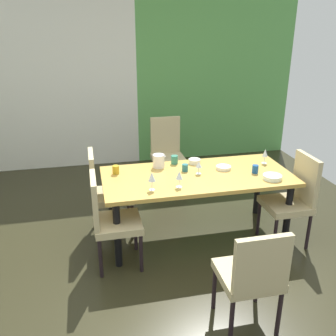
# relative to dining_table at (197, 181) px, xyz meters

# --- Properties ---
(ground_plane) EXTENTS (5.87, 6.30, 0.02)m
(ground_plane) POSITION_rel_dining_table_xyz_m (-0.53, -0.53, -0.67)
(ground_plane) COLOR #2A2817
(back_panel_interior) EXTENTS (3.21, 0.10, 2.72)m
(back_panel_interior) POSITION_rel_dining_table_xyz_m (-1.87, 2.57, 0.70)
(back_panel_interior) COLOR silver
(back_panel_interior) RESTS_ON ground_plane
(garden_window_panel) EXTENTS (2.66, 0.10, 2.72)m
(garden_window_panel) POSITION_rel_dining_table_xyz_m (1.07, 2.57, 0.70)
(garden_window_panel) COLOR #589B4C
(garden_window_panel) RESTS_ON ground_plane
(dining_table) EXTENTS (1.98, 0.92, 0.74)m
(dining_table) POSITION_rel_dining_table_xyz_m (0.00, 0.00, 0.00)
(dining_table) COLOR #BE9441
(dining_table) RESTS_ON ground_plane
(chair_left_far) EXTENTS (0.44, 0.44, 0.96)m
(chair_left_far) POSITION_rel_dining_table_xyz_m (-0.96, 0.31, -0.14)
(chair_left_far) COLOR tan
(chair_left_far) RESTS_ON ground_plane
(chair_head_near) EXTENTS (0.44, 0.44, 0.90)m
(chair_head_near) POSITION_rel_dining_table_xyz_m (0.01, -1.39, -0.15)
(chair_head_near) COLOR tan
(chair_head_near) RESTS_ON ground_plane
(chair_left_near) EXTENTS (0.44, 0.44, 0.94)m
(chair_left_near) POSITION_rel_dining_table_xyz_m (-0.96, -0.31, -0.14)
(chair_left_near) COLOR tan
(chair_left_near) RESTS_ON ground_plane
(chair_head_far) EXTENTS (0.44, 0.44, 1.00)m
(chair_head_far) POSITION_rel_dining_table_xyz_m (-0.02, 1.40, -0.12)
(chair_head_far) COLOR tan
(chair_head_far) RESTS_ON ground_plane
(chair_right_near) EXTENTS (0.44, 0.44, 0.98)m
(chair_right_near) POSITION_rel_dining_table_xyz_m (0.96, -0.31, -0.13)
(chair_right_near) COLOR tan
(chair_right_near) RESTS_ON ground_plane
(wine_glass_south) EXTENTS (0.06, 0.06, 0.14)m
(wine_glass_south) POSITION_rel_dining_table_xyz_m (0.02, 0.02, 0.18)
(wine_glass_south) COLOR silver
(wine_glass_south) RESTS_ON dining_table
(wine_glass_north) EXTENTS (0.07, 0.07, 0.16)m
(wine_glass_north) POSITION_rel_dining_table_xyz_m (-0.26, -0.26, 0.20)
(wine_glass_north) COLOR silver
(wine_glass_north) RESTS_ON dining_table
(wine_glass_left) EXTENTS (0.06, 0.06, 0.17)m
(wine_glass_left) POSITION_rel_dining_table_xyz_m (0.84, 0.16, 0.20)
(wine_glass_left) COLOR silver
(wine_glass_left) RESTS_ON dining_table
(wine_glass_west) EXTENTS (0.07, 0.07, 0.18)m
(wine_glass_west) POSITION_rel_dining_table_xyz_m (-0.53, -0.27, 0.21)
(wine_glass_west) COLOR silver
(wine_glass_west) RESTS_ON dining_table
(serving_bowl_east) EXTENTS (0.16, 0.16, 0.04)m
(serving_bowl_east) POSITION_rel_dining_table_xyz_m (0.32, 0.09, 0.10)
(serving_bowl_east) COLOR white
(serving_bowl_east) RESTS_ON dining_table
(serving_bowl_front) EXTENTS (0.13, 0.13, 0.05)m
(serving_bowl_front) POSITION_rel_dining_table_xyz_m (0.06, 0.32, 0.10)
(serving_bowl_front) COLOR white
(serving_bowl_front) RESTS_ON dining_table
(serving_bowl_right) EXTENTS (0.19, 0.19, 0.04)m
(serving_bowl_right) POSITION_rel_dining_table_xyz_m (0.71, -0.28, 0.10)
(serving_bowl_right) COLOR white
(serving_bowl_right) RESTS_ON dining_table
(cup_near_shelf) EXTENTS (0.07, 0.07, 0.09)m
(cup_near_shelf) POSITION_rel_dining_table_xyz_m (0.61, -0.09, 0.12)
(cup_near_shelf) COLOR navy
(cup_near_shelf) RESTS_ON dining_table
(cup_near_window) EXTENTS (0.08, 0.08, 0.09)m
(cup_near_window) POSITION_rel_dining_table_xyz_m (-0.16, 0.37, 0.13)
(cup_near_window) COLOR #317962
(cup_near_window) RESTS_ON dining_table
(cup_rear) EXTENTS (0.07, 0.07, 0.08)m
(cup_rear) POSITION_rel_dining_table_xyz_m (-0.10, 0.13, 0.12)
(cup_rear) COLOR #276871
(cup_rear) RESTS_ON dining_table
(cup_center) EXTENTS (0.07, 0.07, 0.09)m
(cup_center) POSITION_rel_dining_table_xyz_m (-0.83, 0.21, 0.12)
(cup_center) COLOR #BB921E
(cup_center) RESTS_ON dining_table
(pitcher_corner) EXTENTS (0.15, 0.13, 0.15)m
(pitcher_corner) POSITION_rel_dining_table_xyz_m (-0.35, 0.30, 0.15)
(pitcher_corner) COLOR white
(pitcher_corner) RESTS_ON dining_table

